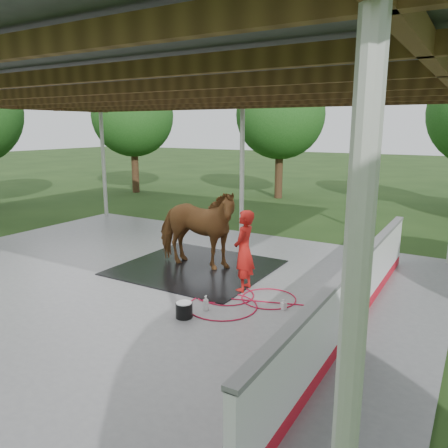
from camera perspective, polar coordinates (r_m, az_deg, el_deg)
The scene contains 12 objects.
ground at distance 9.69m, azimuth -11.20°, elevation -7.33°, with size 100.00×100.00×0.00m, color #1E3814.
concrete_slab at distance 9.68m, azimuth -11.21°, elevation -7.19°, with size 12.00×10.00×0.05m, color slate.
pavilion_structure at distance 9.15m, azimuth -12.30°, elevation 16.74°, with size 12.60×10.60×4.05m.
dasher_board at distance 7.40m, azimuth 16.60°, elevation -9.08°, with size 0.16×8.00×1.15m.
tree_belt at distance 9.63m, azimuth -7.11°, elevation 15.64°, with size 28.00×28.00×5.80m.
rubber_mat at distance 10.22m, azimuth -3.66°, elevation -5.67°, with size 3.31×3.11×0.02m, color black.
horse at distance 9.97m, azimuth -3.73°, elevation -0.56°, with size 1.00×2.19×1.85m, color brown.
handler at distance 8.64m, azimuth 2.63°, elevation -3.51°, with size 0.59×0.39×1.63m, color #A91612.
wash_bucket at distance 7.66m, azimuth -5.23°, elevation -11.09°, with size 0.29×0.29×0.27m.
soap_bottle_a at distance 7.91m, azimuth -2.38°, elevation -10.26°, with size 0.11×0.11×0.28m, color silver.
soap_bottle_b at distance 8.03m, azimuth 7.80°, elevation -10.34°, with size 0.09×0.09×0.20m, color #338CD8.
hose_coil at distance 8.36m, azimuth 1.41°, elevation -9.89°, with size 2.09×1.93×0.02m.
Camera 1 is at (6.17, -6.72, 3.25)m, focal length 35.00 mm.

